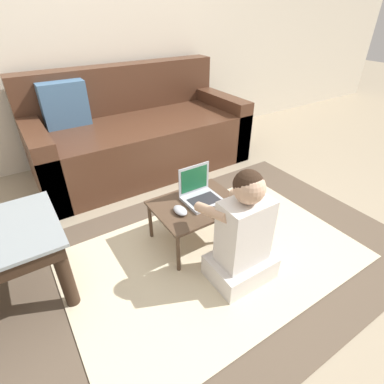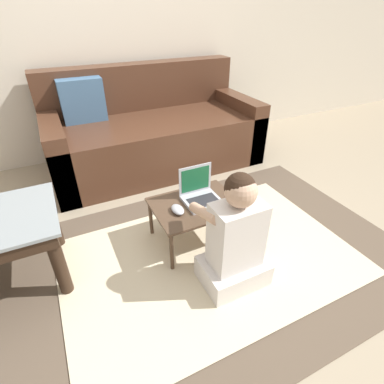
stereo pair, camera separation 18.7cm
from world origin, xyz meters
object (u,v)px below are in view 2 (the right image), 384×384
Objects in this scene: laptop_desk at (195,208)px; laptop at (200,195)px; person_seated at (235,240)px; couch at (152,133)px; computer_mouse at (178,210)px.

laptop is (0.05, 0.02, 0.07)m from laptop_desk.
laptop is 0.32× the size of person_seated.
couch is 1.20m from laptop.
laptop_desk is 0.77× the size of person_seated.
laptop reaches higher than computer_mouse.
computer_mouse is at bearing -103.01° from couch.
couch is 2.73× the size of person_seated.
laptop_desk is 0.09m from laptop.
laptop_desk is at bearing -97.24° from couch.
person_seated is (0.03, -0.40, 0.04)m from laptop_desk.
couch is 1.28m from computer_mouse.
laptop_desk is at bearing 94.85° from person_seated.
couch is 8.46× the size of laptop.
couch is at bearing 85.73° from person_seated.
couch is at bearing 76.99° from computer_mouse.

